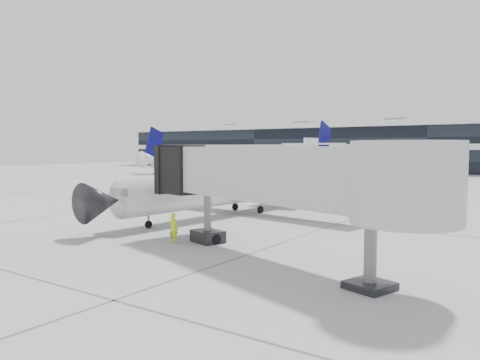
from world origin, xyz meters
The scene contains 9 objects.
ground centered at (0.00, 0.00, 0.00)m, with size 220.00×220.00×0.00m, color gray.
terminal centered at (0.00, 82.00, 5.00)m, with size 170.00×22.00×10.00m, color black.
bg_jet_left centered at (-45.00, 55.00, 0.00)m, with size 32.00×40.00×9.60m, color white, non-canonical shape.
bg_jet_center centered at (-8.00, 55.00, 0.00)m, with size 32.00×40.00×9.60m, color white, non-canonical shape.
regional_jet centered at (1.21, 0.67, 2.16)m, with size 21.99×27.46×6.34m.
jet_bridge centered at (12.45, -12.12, 4.10)m, with size 17.16×8.26×5.62m.
ramp_worker centered at (4.97, -11.40, 0.86)m, with size 0.63×0.41×1.72m, color #DDFF1A.
traffic_cone centered at (-0.46, 11.71, 0.29)m, with size 0.48×0.48×0.61m.
far_tug centered at (-22.61, 34.55, 0.62)m, with size 1.97×2.50×1.39m.
Camera 1 is at (22.79, -30.80, 5.39)m, focal length 35.00 mm.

